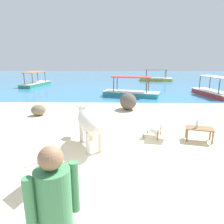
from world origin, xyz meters
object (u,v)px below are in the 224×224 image
cow (89,120)px  low_bench_table (199,130)px  person_standing (55,214)px  bottle (197,124)px  boat_red (213,92)px  boat_teal (131,92)px  deck_chair_far (47,170)px  deck_chair_near (158,125)px  boat_green (36,83)px  boat_yellow (156,78)px

cow → low_bench_table: cow is taller
cow → person_standing: 3.67m
bottle → boat_red: size_ratio=0.08×
bottle → boat_teal: size_ratio=0.08×
deck_chair_far → person_standing: bearing=-49.8°
deck_chair_near → boat_red: boat_red is taller
low_bench_table → boat_teal: boat_teal is taller
boat_green → boat_teal: bearing=-111.8°
person_standing → boat_red: person_standing is taller
boat_green → boat_yellow: (11.83, 5.15, 0.00)m
person_standing → boat_yellow: 22.50m
deck_chair_near → deck_chair_far: (-2.51, -2.63, 0.00)m
cow → boat_red: boat_red is taller
cow → boat_yellow: bearing=-37.0°
person_standing → boat_teal: (1.47, 11.77, -0.70)m
cow → boat_green: size_ratio=0.52×
boat_red → boat_yellow: size_ratio=1.01×
deck_chair_near → boat_green: 15.19m
low_bench_table → boat_green: 16.06m
boat_red → boat_yellow: 10.13m
boat_green → deck_chair_far: bearing=-148.5°
boat_red → bottle: bearing=143.8°
low_bench_table → person_standing: (-2.98, -4.11, 0.61)m
boat_yellow → deck_chair_near: bearing=85.8°
bottle → boat_teal: (-1.41, 7.66, -0.27)m
deck_chair_far → boat_yellow: bearing=92.4°
boat_green → boat_teal: same height
low_bench_table → deck_chair_far: bearing=-132.8°
bottle → person_standing: (-2.88, -4.11, 0.43)m
person_standing → low_bench_table: bearing=-75.8°
boat_teal → cow: bearing=96.0°
deck_chair_near → person_standing: 4.73m
low_bench_table → deck_chair_far: (-3.68, -2.41, 0.05)m
low_bench_table → boat_red: (3.98, 7.89, -0.08)m
boat_red → boat_teal: same height
bottle → deck_chair_near: bottle is taller
low_bench_table → boat_teal: 7.80m
deck_chair_near → bottle: bearing=-171.0°
deck_chair_far → boat_yellow: (5.65, 20.23, -0.13)m
deck_chair_far → bottle: bearing=51.9°
cow → boat_yellow: (5.13, 18.28, -0.48)m
boat_teal → bottle: bearing=117.9°
bottle → boat_yellow: (2.07, 17.83, -0.27)m
deck_chair_far → boat_red: bearing=71.4°
bottle → deck_chair_near: size_ratio=0.33×
deck_chair_near → boat_yellow: (3.14, 17.60, -0.13)m
deck_chair_near → boat_teal: 7.44m
person_standing → boat_green: (-6.88, 16.79, -0.70)m
low_bench_table → deck_chair_far: deck_chair_far is taller
deck_chair_far → cow: bearing=93.3°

